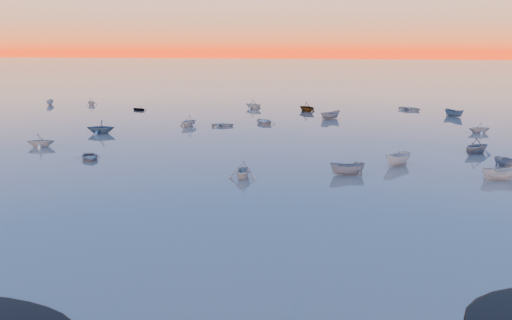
% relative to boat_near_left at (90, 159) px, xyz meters
% --- Properties ---
extents(ground, '(600.00, 600.00, 0.00)m').
position_rel_boat_near_left_xyz_m(ground, '(16.88, 69.63, 0.00)').
color(ground, '#655C54').
rests_on(ground, ground).
extents(mud_lobes, '(140.00, 6.00, 0.07)m').
position_rel_boat_near_left_xyz_m(mud_lobes, '(16.88, -31.37, 0.01)').
color(mud_lobes, black).
rests_on(mud_lobes, ground).
extents(moored_fleet, '(124.00, 58.00, 1.20)m').
position_rel_boat_near_left_xyz_m(moored_fleet, '(16.88, 22.63, 0.00)').
color(moored_fleet, silver).
rests_on(moored_fleet, ground).
extents(boat_near_left, '(4.09, 3.51, 0.96)m').
position_rel_boat_near_left_xyz_m(boat_near_left, '(0.00, 0.00, 0.00)').
color(boat_near_left, slate).
rests_on(boat_near_left, ground).
extents(boat_near_center, '(2.11, 3.84, 1.26)m').
position_rel_boat_near_left_xyz_m(boat_near_center, '(44.29, -0.77, 0.00)').
color(boat_near_center, silver).
rests_on(boat_near_center, ground).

